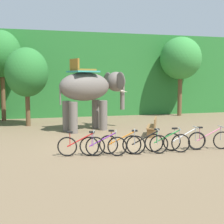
{
  "coord_description": "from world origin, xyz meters",
  "views": [
    {
      "loc": [
        -3.4,
        -11.94,
        2.76
      ],
      "look_at": [
        0.02,
        1.0,
        1.3
      ],
      "focal_mm": 48.97,
      "sensor_mm": 36.0,
      "label": 1
    }
  ],
  "objects_px": {
    "bike_white": "(184,141)",
    "bike_pink": "(209,140)",
    "wooden_bench": "(153,126)",
    "bike_black": "(145,144)",
    "bike_green": "(167,142)",
    "tree_center_right": "(2,54)",
    "bike_red": "(81,146)",
    "tree_far_left": "(181,59)",
    "tree_center_left": "(27,73)",
    "bike_orange": "(122,144)",
    "bike_purple": "(103,146)",
    "elephant": "(90,89)"
  },
  "relations": [
    {
      "from": "elephant",
      "to": "bike_white",
      "type": "height_order",
      "value": "elephant"
    },
    {
      "from": "bike_purple",
      "to": "bike_orange",
      "type": "distance_m",
      "value": 0.73
    },
    {
      "from": "tree_center_left",
      "to": "bike_green",
      "type": "distance_m",
      "value": 9.94
    },
    {
      "from": "bike_red",
      "to": "bike_green",
      "type": "xyz_separation_m",
      "value": [
        3.23,
        -0.24,
        0.0
      ]
    },
    {
      "from": "bike_orange",
      "to": "bike_pink",
      "type": "bearing_deg",
      "value": -1.97
    },
    {
      "from": "wooden_bench",
      "to": "bike_purple",
      "type": "bearing_deg",
      "value": -135.16
    },
    {
      "from": "bike_white",
      "to": "tree_center_left",
      "type": "bearing_deg",
      "value": 126.43
    },
    {
      "from": "bike_white",
      "to": "bike_black",
      "type": "bearing_deg",
      "value": -175.28
    },
    {
      "from": "bike_black",
      "to": "bike_green",
      "type": "xyz_separation_m",
      "value": [
        0.89,
        0.03,
        0.0
      ]
    },
    {
      "from": "tree_center_left",
      "to": "bike_orange",
      "type": "relative_size",
      "value": 2.79
    },
    {
      "from": "tree_far_left",
      "to": "bike_pink",
      "type": "bearing_deg",
      "value": -111.27
    },
    {
      "from": "bike_purple",
      "to": "bike_orange",
      "type": "bearing_deg",
      "value": 6.05
    },
    {
      "from": "wooden_bench",
      "to": "elephant",
      "type": "bearing_deg",
      "value": 136.85
    },
    {
      "from": "tree_far_left",
      "to": "wooden_bench",
      "type": "relative_size",
      "value": 3.8
    },
    {
      "from": "bike_orange",
      "to": "bike_black",
      "type": "height_order",
      "value": "same"
    },
    {
      "from": "tree_center_right",
      "to": "wooden_bench",
      "type": "height_order",
      "value": "tree_center_right"
    },
    {
      "from": "tree_center_right",
      "to": "wooden_bench",
      "type": "relative_size",
      "value": 3.83
    },
    {
      "from": "wooden_bench",
      "to": "bike_black",
      "type": "bearing_deg",
      "value": -116.62
    },
    {
      "from": "bike_red",
      "to": "bike_green",
      "type": "bearing_deg",
      "value": -4.3
    },
    {
      "from": "tree_center_left",
      "to": "bike_green",
      "type": "bearing_deg",
      "value": -57.62
    },
    {
      "from": "tree_center_right",
      "to": "wooden_bench",
      "type": "distance_m",
      "value": 11.22
    },
    {
      "from": "tree_far_left",
      "to": "bike_pink",
      "type": "distance_m",
      "value": 11.75
    },
    {
      "from": "elephant",
      "to": "bike_white",
      "type": "distance_m",
      "value": 6.44
    },
    {
      "from": "bike_purple",
      "to": "wooden_bench",
      "type": "relative_size",
      "value": 1.08
    },
    {
      "from": "bike_orange",
      "to": "bike_green",
      "type": "xyz_separation_m",
      "value": [
        1.73,
        -0.14,
        0.0
      ]
    },
    {
      "from": "bike_white",
      "to": "wooden_bench",
      "type": "relative_size",
      "value": 1.11
    },
    {
      "from": "bike_orange",
      "to": "bike_green",
      "type": "bearing_deg",
      "value": -4.79
    },
    {
      "from": "tree_center_left",
      "to": "bike_black",
      "type": "relative_size",
      "value": 2.7
    },
    {
      "from": "bike_black",
      "to": "wooden_bench",
      "type": "distance_m",
      "value": 3.7
    },
    {
      "from": "tree_center_right",
      "to": "bike_orange",
      "type": "distance_m",
      "value": 12.34
    },
    {
      "from": "bike_black",
      "to": "bike_orange",
      "type": "bearing_deg",
      "value": 168.01
    },
    {
      "from": "bike_red",
      "to": "tree_far_left",
      "type": "bearing_deg",
      "value": 48.19
    },
    {
      "from": "bike_pink",
      "to": "bike_purple",
      "type": "bearing_deg",
      "value": 179.41
    },
    {
      "from": "elephant",
      "to": "bike_black",
      "type": "relative_size",
      "value": 2.5
    },
    {
      "from": "bike_white",
      "to": "bike_pink",
      "type": "bearing_deg",
      "value": -4.39
    },
    {
      "from": "bike_pink",
      "to": "wooden_bench",
      "type": "height_order",
      "value": "bike_pink"
    },
    {
      "from": "bike_white",
      "to": "bike_pink",
      "type": "relative_size",
      "value": 1.01
    },
    {
      "from": "tree_far_left",
      "to": "bike_green",
      "type": "height_order",
      "value": "tree_far_left"
    },
    {
      "from": "elephant",
      "to": "tree_center_left",
      "type": "bearing_deg",
      "value": 144.34
    },
    {
      "from": "tree_center_right",
      "to": "bike_purple",
      "type": "bearing_deg",
      "value": -68.38
    },
    {
      "from": "tree_center_left",
      "to": "tree_far_left",
      "type": "height_order",
      "value": "tree_far_left"
    },
    {
      "from": "bike_red",
      "to": "tree_center_left",
      "type": "bearing_deg",
      "value": 103.59
    },
    {
      "from": "bike_green",
      "to": "tree_center_left",
      "type": "bearing_deg",
      "value": 122.38
    },
    {
      "from": "bike_black",
      "to": "bike_green",
      "type": "distance_m",
      "value": 0.89
    },
    {
      "from": "bike_purple",
      "to": "bike_green",
      "type": "height_order",
      "value": "same"
    },
    {
      "from": "elephant",
      "to": "wooden_bench",
      "type": "relative_size",
      "value": 2.76
    },
    {
      "from": "tree_far_left",
      "to": "wooden_bench",
      "type": "bearing_deg",
      "value": -125.52
    },
    {
      "from": "tree_center_right",
      "to": "bike_pink",
      "type": "bearing_deg",
      "value": -51.59
    },
    {
      "from": "bike_orange",
      "to": "tree_center_left",
      "type": "bearing_deg",
      "value": 113.14
    },
    {
      "from": "tree_center_right",
      "to": "bike_orange",
      "type": "relative_size",
      "value": 3.6
    }
  ]
}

